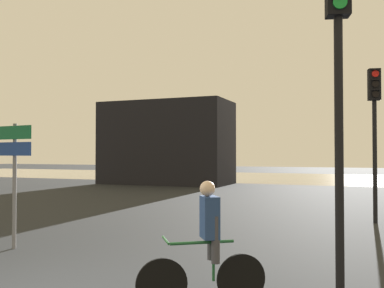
# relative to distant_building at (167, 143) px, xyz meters

# --- Properties ---
(water_strip) EXTENTS (80.00, 16.00, 0.01)m
(water_strip) POSITION_rel_distant_building_xyz_m (7.68, 10.00, -2.67)
(water_strip) COLOR #9E937F
(water_strip) RESTS_ON ground
(distant_building) EXTENTS (8.32, 4.00, 5.35)m
(distant_building) POSITION_rel_distant_building_xyz_m (0.00, 0.00, 0.00)
(distant_building) COLOR black
(distant_building) RESTS_ON ground
(traffic_light_far_right) EXTENTS (0.37, 0.38, 4.40)m
(traffic_light_far_right) POSITION_rel_distant_building_xyz_m (12.26, -12.25, 0.39)
(traffic_light_far_right) COLOR black
(traffic_light_far_right) RESTS_ON ground
(traffic_light_near_right) EXTENTS (0.37, 0.39, 4.78)m
(traffic_light_near_right) POSITION_rel_distant_building_xyz_m (11.62, -19.22, 0.63)
(traffic_light_near_right) COLOR black
(traffic_light_near_right) RESTS_ON ground
(direction_sign_post) EXTENTS (1.09, 0.19, 2.60)m
(direction_sign_post) POSITION_rel_distant_building_xyz_m (5.17, -18.58, -0.88)
(direction_sign_post) COLOR slate
(direction_sign_post) RESTS_ON ground
(cyclist) EXTENTS (1.43, 1.00, 1.62)m
(cyclist) POSITION_rel_distant_building_xyz_m (10.05, -20.27, -1.85)
(cyclist) COLOR black
(cyclist) RESTS_ON ground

